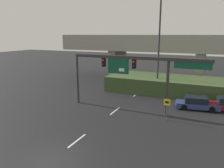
# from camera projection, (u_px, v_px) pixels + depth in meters

# --- Properties ---
(ground_plane) EXTENTS (160.00, 160.00, 0.00)m
(ground_plane) POSITION_uv_depth(u_px,v_px,m) (52.00, 160.00, 14.21)
(ground_plane) COLOR black
(lane_markings) EXTENTS (0.14, 38.90, 0.01)m
(lane_markings) POSITION_uv_depth(u_px,v_px,m) (127.00, 102.00, 26.55)
(lane_markings) COLOR silver
(lane_markings) RESTS_ON ground
(signal_gantry) EXTENTS (14.51, 0.44, 5.84)m
(signal_gantry) POSITION_uv_depth(u_px,v_px,m) (130.00, 67.00, 22.56)
(signal_gantry) COLOR #2D2D30
(signal_gantry) RESTS_ON ground
(speed_limit_sign) EXTENTS (0.60, 0.11, 2.15)m
(speed_limit_sign) POSITION_uv_depth(u_px,v_px,m) (167.00, 106.00, 20.51)
(speed_limit_sign) COLOR #4C4C4C
(speed_limit_sign) RESTS_ON ground
(highway_light_pole_near) EXTENTS (0.70, 0.36, 16.49)m
(highway_light_pole_near) POSITION_uv_depth(u_px,v_px,m) (160.00, 29.00, 28.38)
(highway_light_pole_near) COLOR #2D2D30
(highway_light_pole_near) RESTS_ON ground
(overpass_bridge) EXTENTS (34.79, 7.08, 7.93)m
(overpass_bridge) POSITION_uv_depth(u_px,v_px,m) (156.00, 48.00, 38.23)
(overpass_bridge) COLOR gray
(overpass_bridge) RESTS_ON ground
(grass_embankment) EXTENTS (17.03, 6.67, 2.12)m
(grass_embankment) POSITION_uv_depth(u_px,v_px,m) (169.00, 85.00, 30.70)
(grass_embankment) COLOR #384C28
(grass_embankment) RESTS_ON ground
(parked_sedan_near_right) EXTENTS (4.74, 2.49, 1.37)m
(parked_sedan_near_right) POSITION_uv_depth(u_px,v_px,m) (197.00, 103.00, 23.91)
(parked_sedan_near_right) COLOR navy
(parked_sedan_near_right) RESTS_ON ground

